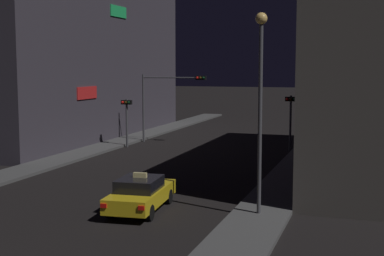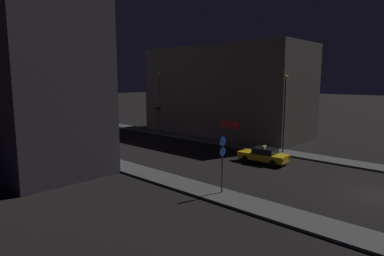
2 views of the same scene
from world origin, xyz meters
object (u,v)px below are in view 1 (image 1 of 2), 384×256
street_lamp_near_block (260,86)px  street_lamp_far_block (307,74)px  traffic_light_right_kerb (291,111)px  traffic_light_overhead (167,93)px  taxi (141,193)px  traffic_light_left_kerb (127,113)px

street_lamp_near_block → street_lamp_far_block: bearing=91.0°
street_lamp_near_block → street_lamp_far_block: street_lamp_far_block is taller
traffic_light_right_kerb → street_lamp_near_block: (1.35, -17.94, 2.41)m
traffic_light_overhead → street_lamp_near_block: (11.07, -18.81, 1.28)m
taxi → traffic_light_right_kerb: traffic_light_right_kerb is taller
taxi → traffic_light_right_kerb: size_ratio=1.17×
traffic_light_overhead → traffic_light_right_kerb: (9.72, -0.87, -1.13)m
traffic_light_overhead → traffic_light_left_kerb: traffic_light_overhead is taller
taxi → traffic_light_overhead: traffic_light_overhead is taller
traffic_light_overhead → street_lamp_far_block: street_lamp_far_block is taller
traffic_light_overhead → traffic_light_right_kerb: bearing=-5.1°
traffic_light_overhead → street_lamp_far_block: size_ratio=0.64×
traffic_light_left_kerb → street_lamp_near_block: bearing=-50.1°
traffic_light_left_kerb → street_lamp_far_block: bearing=13.3°
street_lamp_near_block → traffic_light_overhead: bearing=120.5°
taxi → traffic_light_right_kerb: bearing=79.3°
taxi → traffic_light_overhead: 20.61m
traffic_light_overhead → traffic_light_right_kerb: traffic_light_overhead is taller
traffic_light_right_kerb → street_lamp_far_block: size_ratio=0.47×
traffic_light_overhead → street_lamp_near_block: street_lamp_near_block is taller
taxi → traffic_light_left_kerb: 18.34m
traffic_light_left_kerb → street_lamp_far_block: (12.79, 3.02, 2.89)m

